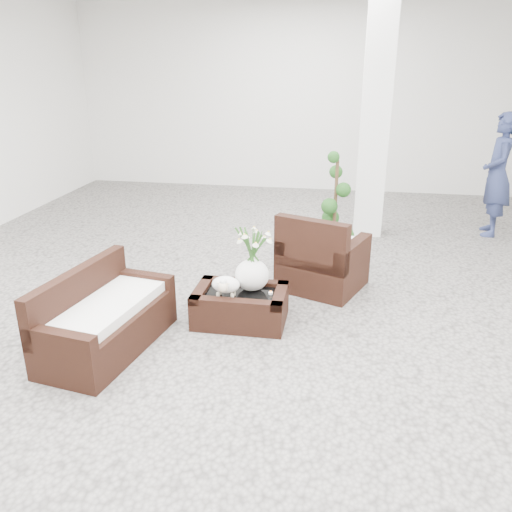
% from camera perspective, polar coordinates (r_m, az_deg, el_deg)
% --- Properties ---
extents(ground, '(11.00, 11.00, 0.00)m').
position_cam_1_polar(ground, '(5.59, 0.18, -5.60)').
color(ground, gray).
rests_on(ground, ground).
extents(column, '(0.40, 0.40, 3.50)m').
position_cam_1_polar(column, '(7.78, 12.88, 14.88)').
color(column, white).
rests_on(column, ground).
extents(coffee_table, '(0.90, 0.60, 0.31)m').
position_cam_1_polar(coffee_table, '(5.24, -1.71, -5.59)').
color(coffee_table, black).
rests_on(coffee_table, ground).
extents(sheep_figurine, '(0.28, 0.23, 0.21)m').
position_cam_1_polar(sheep_figurine, '(5.06, -3.30, -3.32)').
color(sheep_figurine, white).
rests_on(sheep_figurine, coffee_table).
extents(planter_narcissus, '(0.44, 0.44, 0.80)m').
position_cam_1_polar(planter_narcissus, '(5.09, -0.45, 0.44)').
color(planter_narcissus, white).
rests_on(planter_narcissus, coffee_table).
extents(tealight, '(0.04, 0.04, 0.03)m').
position_cam_1_polar(tealight, '(5.14, 1.61, -4.03)').
color(tealight, white).
rests_on(tealight, coffee_table).
extents(armchair, '(1.07, 1.06, 0.89)m').
position_cam_1_polar(armchair, '(5.96, 7.36, 0.63)').
color(armchair, black).
rests_on(armchair, ground).
extents(loveseat, '(0.87, 1.46, 0.73)m').
position_cam_1_polar(loveseat, '(4.87, -15.96, -5.83)').
color(loveseat, black).
rests_on(loveseat, ground).
extents(topiary, '(0.36, 0.36, 1.36)m').
position_cam_1_polar(topiary, '(6.92, 8.61, 5.45)').
color(topiary, '#1A4315').
rests_on(topiary, ground).
extents(shopper, '(0.50, 0.70, 1.79)m').
position_cam_1_polar(shopper, '(8.43, 24.79, 8.01)').
color(shopper, navy).
rests_on(shopper, ground).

